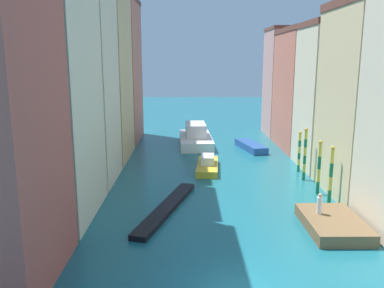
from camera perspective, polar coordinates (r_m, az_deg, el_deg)
ground_plane at (r=42.98m, az=2.66°, el=-2.62°), size 154.00×154.00×0.00m
building_left_1 at (r=28.82m, az=-22.34°, el=11.67°), size 7.91×8.73×22.15m
building_left_2 at (r=36.69m, az=-17.45°, el=10.56°), size 7.91×7.35×20.47m
building_left_3 at (r=45.10m, az=-14.25°, el=10.63°), size 7.91×9.27×20.06m
building_left_4 at (r=54.87m, az=-11.78°, el=10.16°), size 7.91×9.99×18.64m
building_right_1 at (r=35.01m, az=25.47°, el=5.70°), size 7.91×8.77×15.35m
building_right_2 at (r=42.64m, az=20.58°, el=6.39°), size 7.91×7.27×14.44m
building_right_3 at (r=51.22m, az=16.93°, el=7.47°), size 7.91×10.80×14.50m
building_right_4 at (r=59.98m, az=14.34°, el=8.54°), size 7.91×7.36×15.25m
waterfront_dock at (r=27.90m, az=19.45°, el=-10.66°), size 3.51×5.56×0.77m
person_on_dock at (r=27.98m, az=17.73°, el=-8.21°), size 0.36×0.36×1.41m
mooring_pole_0 at (r=32.01m, az=19.20°, el=-4.12°), size 0.30×0.30×4.51m
mooring_pole_1 at (r=33.96m, az=17.66°, el=-3.12°), size 0.31×0.31×4.50m
mooring_pole_2 at (r=37.53m, az=15.80°, el=-1.34°), size 0.30×0.30×4.84m
mooring_pole_3 at (r=40.37m, az=15.05°, el=-0.98°), size 0.30×0.30×4.01m
vaporetto_white at (r=51.44m, az=0.52°, el=0.98°), size 4.31×9.87×2.83m
gondola_black at (r=29.62m, az=-3.61°, el=-9.05°), size 4.18×10.82×0.38m
motorboat_0 at (r=39.98m, az=2.22°, el=-3.00°), size 2.51×6.55×1.48m
motorboat_1 at (r=49.46m, az=8.37°, el=-0.31°), size 3.26×6.72×0.82m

